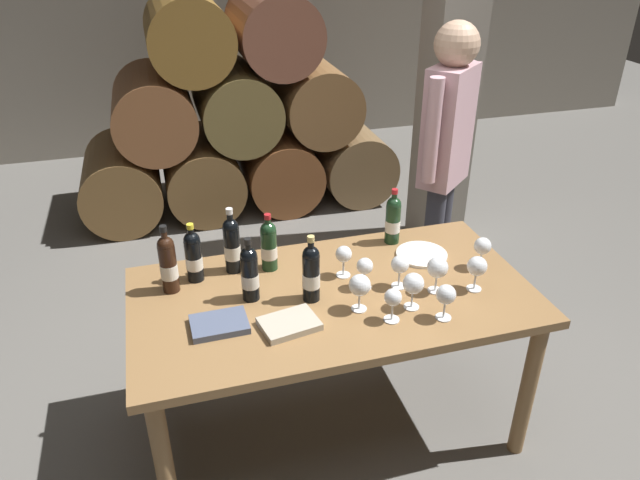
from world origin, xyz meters
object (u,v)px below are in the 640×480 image
at_px(wine_bottle_4, 168,263).
at_px(wine_glass_8, 360,286).
at_px(wine_glass_3, 344,255).
at_px(sommelier_presenting, 446,150).
at_px(wine_bottle_5, 269,245).
at_px(wine_bottle_6, 311,273).
at_px(tasting_notebook, 219,324).
at_px(leather_ledger, 289,324).
at_px(wine_bottle_2, 393,219).
at_px(serving_plate, 422,254).
at_px(wine_glass_0, 365,267).
at_px(wine_glass_5, 438,268).
at_px(wine_bottle_3, 250,273).
at_px(wine_glass_1, 477,267).
at_px(wine_bottle_1, 232,245).
at_px(wine_glass_6, 446,295).
at_px(wine_glass_2, 400,265).
at_px(wine_glass_9, 413,284).
at_px(wine_glass_4, 482,247).
at_px(dining_table, 333,310).
at_px(wine_bottle_0, 194,256).
at_px(wine_glass_7, 393,299).

bearing_deg(wine_bottle_4, wine_glass_8, -26.05).
xyz_separation_m(wine_glass_3, sommelier_presenting, (0.78, 0.63, 0.18)).
xyz_separation_m(wine_bottle_5, wine_bottle_6, (0.12, -0.29, 0.01)).
distance_m(tasting_notebook, leather_ledger, 0.27).
xyz_separation_m(wine_bottle_2, serving_plate, (0.08, -0.17, -0.12)).
height_order(wine_glass_0, wine_glass_5, wine_glass_5).
distance_m(leather_ledger, serving_plate, 0.81).
height_order(wine_bottle_3, wine_glass_3, wine_bottle_3).
relative_size(wine_glass_1, wine_glass_8, 0.98).
relative_size(wine_bottle_1, wine_glass_1, 1.96).
distance_m(wine_bottle_5, tasting_notebook, 0.48).
xyz_separation_m(wine_bottle_5, sommelier_presenting, (1.09, 0.48, 0.16)).
bearing_deg(wine_glass_6, wine_glass_2, 107.97).
distance_m(wine_glass_3, wine_glass_5, 0.41).
height_order(wine_bottle_1, wine_glass_8, wine_bottle_1).
bearing_deg(wine_glass_9, wine_bottle_4, 156.79).
distance_m(wine_bottle_3, wine_glass_3, 0.43).
bearing_deg(wine_bottle_1, wine_bottle_4, -163.25).
relative_size(wine_glass_0, sommelier_presenting, 0.08).
xyz_separation_m(wine_glass_4, wine_glass_5, (-0.28, -0.12, 0.01)).
height_order(wine_bottle_5, wine_glass_8, wine_bottle_5).
bearing_deg(wine_glass_3, wine_bottle_6, -143.72).
height_order(wine_bottle_6, wine_glass_2, wine_bottle_6).
distance_m(wine_bottle_1, wine_glass_8, 0.62).
bearing_deg(wine_bottle_1, wine_glass_5, -26.73).
bearing_deg(dining_table, wine_bottle_0, 153.96).
bearing_deg(wine_glass_0, wine_bottle_5, 142.86).
relative_size(wine_glass_0, wine_glass_6, 0.95).
height_order(wine_bottle_0, wine_glass_9, wine_bottle_0).
xyz_separation_m(dining_table, sommelier_presenting, (0.87, 0.75, 0.37)).
relative_size(wine_glass_6, wine_glass_7, 1.06).
height_order(wine_bottle_5, wine_glass_5, wine_bottle_5).
xyz_separation_m(wine_glass_1, wine_glass_8, (-0.52, -0.00, 0.00)).
distance_m(wine_glass_2, wine_glass_8, 0.25).
bearing_deg(wine_bottle_6, wine_glass_2, -2.20).
relative_size(wine_bottle_0, wine_glass_7, 1.90).
bearing_deg(tasting_notebook, wine_glass_8, -4.87).
bearing_deg(wine_bottle_0, leather_ledger, -54.75).
height_order(dining_table, wine_glass_5, wine_glass_5).
xyz_separation_m(dining_table, wine_bottle_5, (-0.22, 0.27, 0.21)).
relative_size(wine_bottle_1, wine_bottle_2, 1.11).
height_order(wine_bottle_0, sommelier_presenting, sommelier_presenting).
bearing_deg(wine_glass_8, wine_glass_1, 0.22).
bearing_deg(wine_glass_9, wine_bottle_3, 158.26).
relative_size(wine_bottle_3, wine_glass_3, 1.93).
relative_size(wine_bottle_1, serving_plate, 1.30).
distance_m(wine_bottle_4, wine_glass_3, 0.75).
xyz_separation_m(wine_bottle_3, wine_glass_5, (0.76, -0.16, -0.01)).
relative_size(wine_bottle_6, wine_glass_6, 1.95).
relative_size(wine_bottle_4, wine_bottle_6, 1.04).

